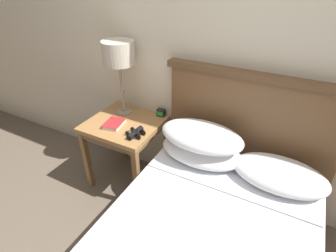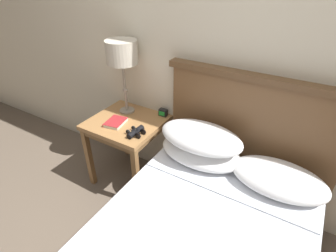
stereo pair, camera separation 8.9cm
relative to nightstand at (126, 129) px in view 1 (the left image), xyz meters
The scene contains 6 objects.
wall_back 1.05m from the nightstand, 23.50° to the left, with size 8.00×0.06×2.60m.
nightstand is the anchor object (origin of this frame).
table_lamp 0.61m from the nightstand, 128.67° to the left, with size 0.25×0.25×0.61m.
book_on_nightstand 0.15m from the nightstand, 112.64° to the right, with size 0.16×0.19×0.03m.
binoculars_pair 0.26m from the nightstand, 36.05° to the right, with size 0.14×0.16×0.05m.
alarm_clock 0.33m from the nightstand, 43.79° to the left, with size 0.07×0.05×0.06m.
Camera 1 is at (0.51, -0.81, 1.73)m, focal length 28.00 mm.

